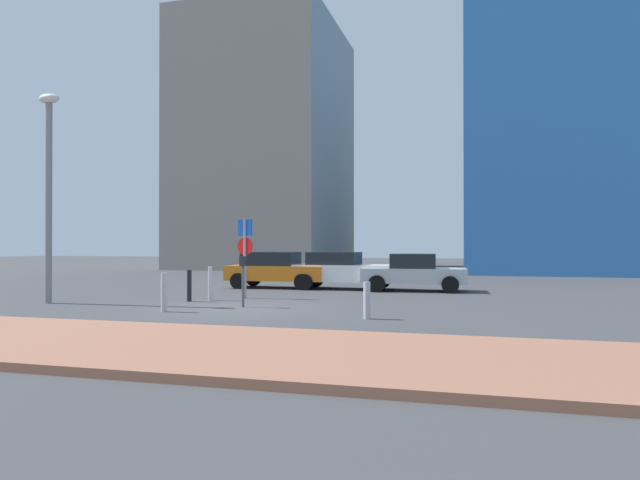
# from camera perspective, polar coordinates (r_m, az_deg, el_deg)

# --- Properties ---
(ground_plane) EXTENTS (120.00, 120.00, 0.00)m
(ground_plane) POSITION_cam_1_polar(r_m,az_deg,el_deg) (16.33, -8.29, -6.78)
(ground_plane) COLOR #424244
(sidewalk_brick) EXTENTS (40.00, 4.18, 0.14)m
(sidewalk_brick) POSITION_cam_1_polar(r_m,az_deg,el_deg) (10.99, -21.65, -9.48)
(sidewalk_brick) COLOR #9E664C
(sidewalk_brick) RESTS_ON ground
(parked_car_orange) EXTENTS (4.16, 2.00, 1.49)m
(parked_car_orange) POSITION_cam_1_polar(r_m,az_deg,el_deg) (23.71, -4.43, -2.92)
(parked_car_orange) COLOR orange
(parked_car_orange) RESTS_ON ground
(parked_car_white) EXTENTS (4.29, 2.00, 1.49)m
(parked_car_white) POSITION_cam_1_polar(r_m,az_deg,el_deg) (23.03, 2.11, -3.01)
(parked_car_white) COLOR white
(parked_car_white) RESTS_ON ground
(parked_car_silver) EXTENTS (4.08, 2.17, 1.44)m
(parked_car_silver) POSITION_cam_1_polar(r_m,az_deg,el_deg) (22.38, 9.34, -3.18)
(parked_car_silver) COLOR #B7BABF
(parked_car_silver) RESTS_ON ground
(parking_sign_post) EXTENTS (0.59, 0.16, 2.67)m
(parking_sign_post) POSITION_cam_1_polar(r_m,az_deg,el_deg) (19.27, -7.50, -0.82)
(parking_sign_post) COLOR gray
(parking_sign_post) RESTS_ON ground
(parking_meter) EXTENTS (0.18, 0.14, 1.46)m
(parking_meter) POSITION_cam_1_polar(r_m,az_deg,el_deg) (16.58, -7.70, -3.41)
(parking_meter) COLOR #4C4C51
(parking_meter) RESTS_ON ground
(street_lamp) EXTENTS (0.70, 0.36, 6.43)m
(street_lamp) POSITION_cam_1_polar(r_m,az_deg,el_deg) (19.45, -25.48, 5.56)
(street_lamp) COLOR gray
(street_lamp) RESTS_ON ground
(traffic_bollard_near) EXTENTS (0.16, 0.16, 1.04)m
(traffic_bollard_near) POSITION_cam_1_polar(r_m,az_deg,el_deg) (15.87, -15.33, -5.06)
(traffic_bollard_near) COLOR #B7B7BC
(traffic_bollard_near) RESTS_ON ground
(traffic_bollard_mid) EXTENTS (0.14, 0.14, 0.99)m
(traffic_bollard_mid) POSITION_cam_1_polar(r_m,az_deg,el_deg) (18.53, -12.93, -4.48)
(traffic_bollard_mid) COLOR black
(traffic_bollard_mid) RESTS_ON ground
(traffic_bollard_far) EXTENTS (0.17, 0.17, 0.89)m
(traffic_bollard_far) POSITION_cam_1_polar(r_m,az_deg,el_deg) (13.91, 4.71, -6.03)
(traffic_bollard_far) COLOR #B7B7BC
(traffic_bollard_far) RESTS_ON ground
(traffic_bollard_edge) EXTENTS (0.13, 0.13, 1.10)m
(traffic_bollard_edge) POSITION_cam_1_polar(r_m,az_deg,el_deg) (18.73, -10.92, -4.27)
(traffic_bollard_edge) COLOR #B7B7BC
(traffic_bollard_edge) RESTS_ON ground
(building_colorful_midrise) EXTENTS (15.30, 13.67, 29.33)m
(building_colorful_midrise) POSITION_cam_1_polar(r_m,az_deg,el_deg) (43.29, 25.00, 16.89)
(building_colorful_midrise) COLOR #3372BF
(building_colorful_midrise) RESTS_ON ground
(building_under_construction) EXTENTS (11.20, 13.24, 18.89)m
(building_under_construction) POSITION_cam_1_polar(r_m,az_deg,el_deg) (45.86, -5.31, 9.15)
(building_under_construction) COLOR gray
(building_under_construction) RESTS_ON ground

